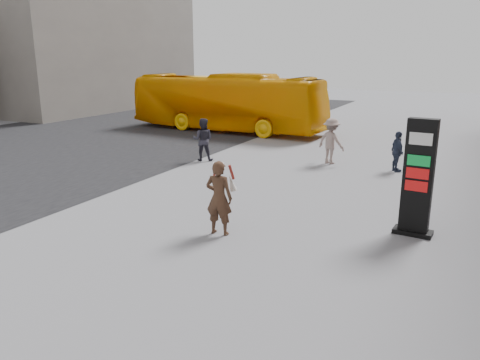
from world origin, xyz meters
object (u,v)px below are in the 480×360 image
at_px(pedestrian_c, 397,152).
at_px(pedestrian_a, 203,140).
at_px(info_pylon, 418,178).
at_px(woman, 219,197).
at_px(pedestrian_b, 331,141).
at_px(bus, 226,102).

bearing_deg(pedestrian_c, pedestrian_a, 70.17).
relative_size(info_pylon, woman, 1.55).
relative_size(info_pylon, pedestrian_a, 1.62).
bearing_deg(pedestrian_c, pedestrian_b, 53.44).
height_order(info_pylon, pedestrian_c, info_pylon).
bearing_deg(pedestrian_b, info_pylon, 141.67).
distance_m(info_pylon, pedestrian_c, 6.46).
height_order(info_pylon, woman, info_pylon).
xyz_separation_m(pedestrian_b, pedestrian_c, (2.53, -0.23, -0.15)).
bearing_deg(pedestrian_b, pedestrian_c, -164.02).
distance_m(bus, pedestrian_b, 9.46).
distance_m(bus, pedestrian_c, 11.70).
xyz_separation_m(woman, pedestrian_b, (0.32, 8.53, -0.03)).
bearing_deg(bus, pedestrian_a, -155.22).
relative_size(info_pylon, pedestrian_c, 1.87).
bearing_deg(pedestrian_b, pedestrian_a, 40.98).
bearing_deg(pedestrian_b, woman, 109.08).
bearing_deg(pedestrian_a, woman, 103.27).
xyz_separation_m(info_pylon, pedestrian_a, (-8.63, 4.80, -0.53)).
bearing_deg(info_pylon, woman, -149.86).
bearing_deg(woman, info_pylon, -159.91).
height_order(woman, pedestrian_b, woman).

